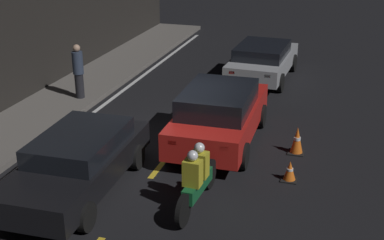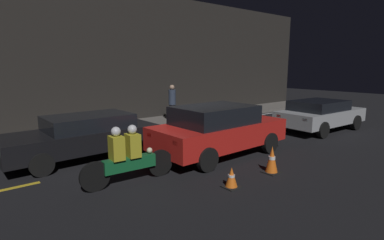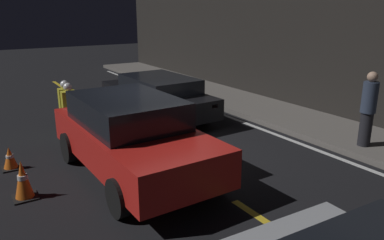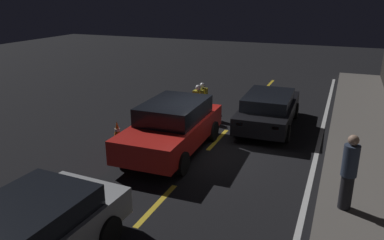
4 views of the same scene
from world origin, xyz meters
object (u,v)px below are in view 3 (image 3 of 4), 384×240
motorcycle (69,109)px  pedestrian (368,109)px  taxi_red (131,134)px  traffic_cone_mid (23,180)px  traffic_cone_near (10,158)px  van_black (157,95)px

motorcycle → pedestrian: size_ratio=1.34×
taxi_red → traffic_cone_mid: 2.12m
taxi_red → traffic_cone_mid: bearing=-92.1°
taxi_red → traffic_cone_near: (-1.56, -2.09, -0.60)m
motorcycle → traffic_cone_mid: size_ratio=3.28×
van_black → traffic_cone_mid: 5.53m
motorcycle → traffic_cone_near: 2.49m
van_black → taxi_red: bearing=143.8°
traffic_cone_near → pedestrian: bearing=64.9°
motorcycle → traffic_cone_mid: bearing=-24.1°
motorcycle → pedestrian: bearing=50.0°
taxi_red → motorcycle: 3.34m
motorcycle → van_black: bearing=94.5°
pedestrian → traffic_cone_near: bearing=-115.1°
van_black → pedestrian: size_ratio=2.58×
pedestrian → taxi_red: bearing=-109.5°
traffic_cone_mid → pedestrian: (1.82, 7.14, 0.70)m
van_black → motorcycle: 2.69m
taxi_red → traffic_cone_near: bearing=-128.0°
van_black → traffic_cone_mid: (3.35, -4.38, -0.36)m
traffic_cone_mid → motorcycle: bearing=152.8°
traffic_cone_near → traffic_cone_mid: traffic_cone_mid is taller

